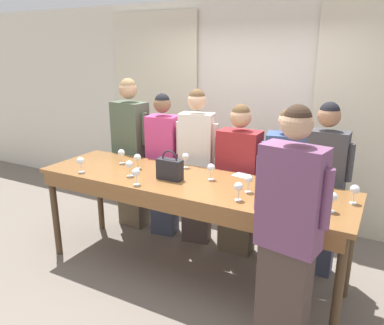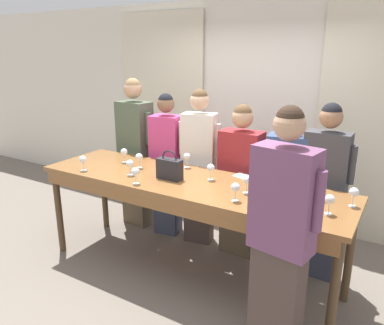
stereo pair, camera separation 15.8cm
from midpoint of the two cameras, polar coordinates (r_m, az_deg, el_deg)
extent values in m
plane|color=#70665B|center=(3.98, 0.53, -16.37)|extent=(18.00, 18.00, 0.00)
cube|color=silver|center=(4.96, 10.82, 7.48)|extent=(12.00, 0.06, 2.80)
cube|color=beige|center=(5.58, -3.76, 8.17)|extent=(1.37, 0.03, 2.69)
cube|color=beige|center=(4.61, 27.74, 4.46)|extent=(1.37, 0.03, 2.69)
cube|color=brown|center=(3.54, 0.57, -3.01)|extent=(3.04, 0.85, 0.04)
cube|color=brown|center=(3.25, -3.14, -6.47)|extent=(2.92, 0.03, 0.12)
cylinder|color=#4C3823|center=(4.36, -18.65, -7.06)|extent=(0.07, 0.07, 0.96)
cylinder|color=#4C3823|center=(3.05, 22.21, -18.47)|extent=(0.07, 0.07, 0.96)
cylinder|color=#4C3823|center=(4.80, -12.33, -4.33)|extent=(0.07, 0.07, 0.96)
cylinder|color=#4C3823|center=(3.65, 24.09, -12.53)|extent=(0.07, 0.07, 0.96)
cylinder|color=black|center=(3.27, 20.39, -3.74)|extent=(0.08, 0.08, 0.18)
cone|color=black|center=(3.23, 20.59, -1.87)|extent=(0.08, 0.08, 0.04)
cylinder|color=black|center=(3.21, 20.69, -0.88)|extent=(0.03, 0.03, 0.07)
cylinder|color=beige|center=(3.27, 20.37, -3.89)|extent=(0.08, 0.08, 0.07)
cube|color=#232328|center=(3.53, -2.16, -1.01)|extent=(0.25, 0.10, 0.20)
torus|color=#232328|center=(3.50, -2.18, 0.62)|extent=(0.16, 0.01, 0.16)
cylinder|color=white|center=(3.94, -15.07, -1.16)|extent=(0.06, 0.06, 0.00)
cylinder|color=white|center=(3.93, -15.12, -0.56)|extent=(0.01, 0.01, 0.08)
sphere|color=white|center=(3.91, -15.20, 0.46)|extent=(0.07, 0.07, 0.07)
cylinder|color=white|center=(3.24, 24.51, -6.06)|extent=(0.06, 0.06, 0.00)
cylinder|color=white|center=(3.23, 24.60, -5.35)|extent=(0.01, 0.01, 0.08)
sphere|color=white|center=(3.20, 24.76, -4.13)|extent=(0.07, 0.07, 0.07)
cylinder|color=white|center=(3.02, 21.45, -7.31)|extent=(0.06, 0.06, 0.00)
cylinder|color=white|center=(3.01, 21.54, -6.55)|extent=(0.01, 0.01, 0.08)
sphere|color=white|center=(2.98, 21.69, -5.26)|extent=(0.07, 0.07, 0.07)
sphere|color=maroon|center=(2.98, 21.67, -5.42)|extent=(0.05, 0.05, 0.05)
cylinder|color=white|center=(3.08, 8.04, -5.81)|extent=(0.06, 0.06, 0.00)
cylinder|color=white|center=(3.06, 8.08, -5.06)|extent=(0.01, 0.01, 0.08)
sphere|color=white|center=(3.04, 8.13, -3.77)|extent=(0.07, 0.07, 0.07)
sphere|color=maroon|center=(3.04, 8.12, -3.94)|extent=(0.05, 0.05, 0.05)
cylinder|color=white|center=(3.26, 9.63, -4.58)|extent=(0.06, 0.06, 0.00)
cylinder|color=white|center=(3.25, 9.66, -3.86)|extent=(0.01, 0.01, 0.08)
sphere|color=white|center=(3.22, 9.73, -2.64)|extent=(0.07, 0.07, 0.07)
cylinder|color=white|center=(2.89, 12.96, -7.70)|extent=(0.06, 0.06, 0.00)
cylinder|color=white|center=(2.87, 13.02, -6.91)|extent=(0.01, 0.01, 0.08)
sphere|color=white|center=(2.84, 13.12, -5.56)|extent=(0.07, 0.07, 0.07)
sphere|color=maroon|center=(2.84, 13.10, -5.73)|extent=(0.05, 0.05, 0.05)
cylinder|color=white|center=(3.54, 4.13, -2.63)|extent=(0.06, 0.06, 0.00)
cylinder|color=white|center=(3.53, 4.14, -1.97)|extent=(0.01, 0.01, 0.08)
sphere|color=white|center=(3.51, 4.17, -0.83)|extent=(0.07, 0.07, 0.07)
cylinder|color=white|center=(3.46, -7.25, -3.21)|extent=(0.06, 0.06, 0.00)
cylinder|color=white|center=(3.44, -7.27, -2.53)|extent=(0.01, 0.01, 0.08)
sphere|color=white|center=(3.42, -7.32, -1.37)|extent=(0.07, 0.07, 0.07)
cylinder|color=white|center=(4.13, -9.17, 0.04)|extent=(0.06, 0.06, 0.00)
cylinder|color=white|center=(4.12, -9.20, 0.62)|extent=(0.01, 0.01, 0.08)
sphere|color=white|center=(4.10, -9.25, 1.60)|extent=(0.07, 0.07, 0.07)
cylinder|color=white|center=(3.92, -6.86, -0.79)|extent=(0.06, 0.06, 0.00)
cylinder|color=white|center=(3.91, -6.88, -0.18)|extent=(0.01, 0.01, 0.08)
sphere|color=white|center=(3.89, -6.92, 0.85)|extent=(0.07, 0.07, 0.07)
cylinder|color=white|center=(3.70, -8.15, -1.89)|extent=(0.06, 0.06, 0.00)
cylinder|color=white|center=(3.69, -8.18, -1.25)|extent=(0.01, 0.01, 0.08)
sphere|color=white|center=(3.67, -8.23, -0.16)|extent=(0.07, 0.07, 0.07)
cylinder|color=white|center=(3.90, 0.38, -0.75)|extent=(0.06, 0.06, 0.00)
cylinder|color=white|center=(3.89, 0.38, -0.14)|extent=(0.01, 0.01, 0.08)
sphere|color=white|center=(3.87, 0.38, 0.90)|extent=(0.07, 0.07, 0.07)
sphere|color=maroon|center=(3.87, 0.38, 0.76)|extent=(0.05, 0.05, 0.05)
cube|color=white|center=(3.68, 8.77, -2.02)|extent=(0.16, 0.16, 0.00)
cube|color=brown|center=(4.85, -7.40, -4.32)|extent=(0.38, 0.24, 0.88)
cube|color=#4C5B47|center=(4.62, -7.77, 4.87)|extent=(0.44, 0.29, 0.70)
sphere|color=tan|center=(4.55, -8.02, 10.98)|extent=(0.22, 0.22, 0.22)
sphere|color=#93754C|center=(4.54, -8.04, 11.45)|extent=(0.19, 0.19, 0.19)
cylinder|color=#4C5B47|center=(4.46, -5.66, 5.18)|extent=(0.08, 0.08, 0.38)
cylinder|color=#4C5B47|center=(4.78, -9.78, 5.80)|extent=(0.08, 0.08, 0.38)
cube|color=#383D51|center=(4.60, -2.74, -5.86)|extent=(0.32, 0.26, 0.81)
cube|color=#C63D7A|center=(4.37, -2.87, 2.99)|extent=(0.38, 0.31, 0.64)
sphere|color=brown|center=(4.29, -2.96, 8.90)|extent=(0.20, 0.20, 0.20)
sphere|color=black|center=(4.28, -2.96, 9.36)|extent=(0.17, 0.17, 0.17)
cylinder|color=#C63D7A|center=(4.28, -0.54, 3.39)|extent=(0.08, 0.08, 0.35)
cylinder|color=#C63D7A|center=(4.44, -5.14, 3.81)|extent=(0.08, 0.08, 0.35)
cube|color=#473833|center=(4.38, 2.11, -6.79)|extent=(0.34, 0.24, 0.85)
cube|color=silver|center=(4.14, 2.22, 2.89)|extent=(0.40, 0.28, 0.67)
sphere|color=#DBAD89|center=(4.05, 2.30, 9.39)|extent=(0.20, 0.20, 0.20)
sphere|color=brown|center=(4.04, 2.30, 9.89)|extent=(0.18, 0.18, 0.18)
cylinder|color=silver|center=(4.07, 4.99, 3.34)|extent=(0.08, 0.08, 0.37)
cylinder|color=silver|center=(4.19, -0.46, 3.79)|extent=(0.08, 0.08, 0.37)
cube|color=brown|center=(4.20, 8.19, -8.64)|extent=(0.37, 0.21, 0.77)
cube|color=maroon|center=(3.96, 8.60, 0.42)|extent=(0.44, 0.25, 0.61)
sphere|color=tan|center=(3.86, 8.89, 6.80)|extent=(0.22, 0.22, 0.22)
sphere|color=brown|center=(3.85, 8.92, 7.36)|extent=(0.19, 0.19, 0.19)
cylinder|color=maroon|center=(3.86, 11.90, 0.54)|extent=(0.07, 0.07, 0.33)
cylinder|color=maroon|center=(4.04, 5.51, 1.55)|extent=(0.07, 0.07, 0.33)
cube|color=#28282D|center=(4.06, 14.65, -9.91)|extent=(0.36, 0.29, 0.78)
cube|color=#334775|center=(3.80, 15.42, -0.46)|extent=(0.43, 0.34, 0.62)
sphere|color=#DBAD89|center=(3.70, 15.94, 6.02)|extent=(0.19, 0.19, 0.19)
sphere|color=brown|center=(3.70, 15.98, 6.54)|extent=(0.17, 0.17, 0.17)
cylinder|color=#334775|center=(3.78, 18.68, -0.12)|extent=(0.08, 0.08, 0.34)
cylinder|color=#334775|center=(3.81, 12.28, 0.53)|extent=(0.08, 0.08, 0.34)
cube|color=#383D51|center=(3.98, 19.78, -10.64)|extent=(0.35, 0.18, 0.82)
cube|color=#3D3D42|center=(3.72, 20.88, -0.53)|extent=(0.41, 0.22, 0.65)
sphere|color=#9E7051|center=(3.61, 21.64, 6.48)|extent=(0.21, 0.21, 0.21)
sphere|color=black|center=(3.61, 21.70, 7.04)|extent=(0.18, 0.18, 0.18)
cylinder|color=#3D3D42|center=(3.67, 24.33, -0.35)|extent=(0.07, 0.07, 0.36)
cylinder|color=#3D3D42|center=(3.75, 17.66, 0.71)|extent=(0.07, 0.07, 0.36)
cube|color=#473833|center=(2.90, 14.27, -20.41)|extent=(0.37, 0.24, 0.89)
cube|color=#704266|center=(2.50, 15.58, -5.58)|extent=(0.44, 0.28, 0.71)
sphere|color=tan|center=(2.37, 16.50, 5.50)|extent=(0.20, 0.20, 0.20)
sphere|color=#332319|center=(2.36, 16.57, 6.33)|extent=(0.18, 0.18, 0.18)
cylinder|color=#704266|center=(2.58, 11.15, -3.33)|extent=(0.08, 0.08, 0.39)
cylinder|color=#704266|center=(2.41, 20.53, -5.60)|extent=(0.08, 0.08, 0.39)
cylinder|color=#935B3D|center=(6.06, -9.73, -3.22)|extent=(0.27, 0.27, 0.26)
ellipsoid|color=#47844C|center=(5.96, -9.86, -0.56)|extent=(0.26, 0.26, 0.37)
camera|label=1|loc=(0.08, -88.73, 0.38)|focal=35.00mm
camera|label=2|loc=(0.08, 91.27, -0.38)|focal=35.00mm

